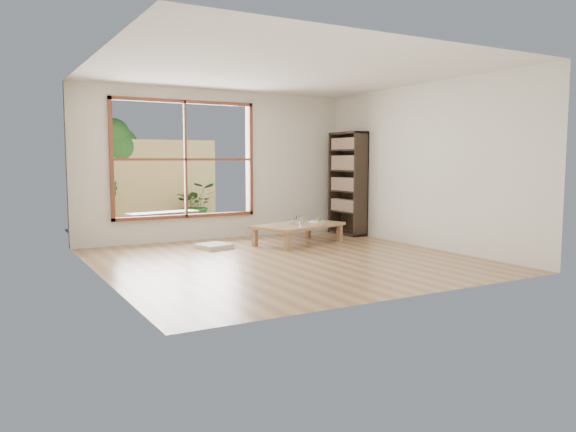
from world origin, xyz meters
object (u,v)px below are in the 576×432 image
at_px(bookshelf, 348,184).
at_px(food_tray, 318,221).
at_px(garden_bench, 163,215).
at_px(low_table, 299,226).

height_order(bookshelf, food_tray, bookshelf).
bearing_deg(garden_bench, food_tray, -53.19).
distance_m(bookshelf, garden_bench, 3.46).
relative_size(low_table, garden_bench, 1.25).
distance_m(low_table, garden_bench, 2.63).
bearing_deg(garden_bench, bookshelf, -35.70).
relative_size(food_tray, garden_bench, 0.22).
distance_m(food_tray, garden_bench, 2.87).
xyz_separation_m(low_table, food_tray, (0.43, 0.08, 0.06)).
bearing_deg(bookshelf, garden_bench, 154.93).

